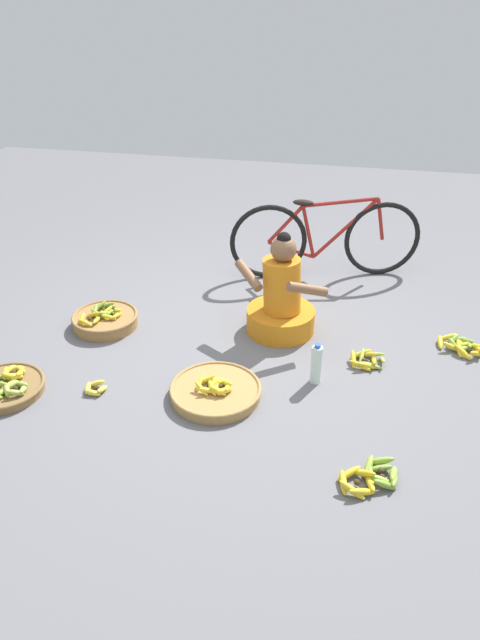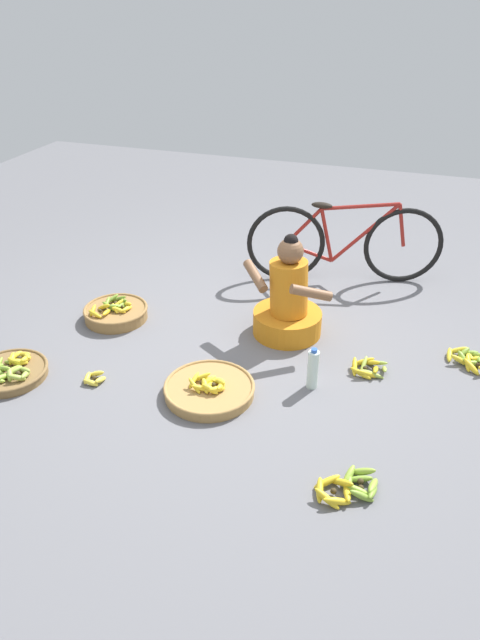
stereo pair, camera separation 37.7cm
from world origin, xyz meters
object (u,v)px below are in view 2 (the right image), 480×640
at_px(banana_basket_near_vendor, 209,389).
at_px(loose_bananas_near_bicycle, 94,378).
at_px(loose_bananas_back_left, 368,368).
at_px(loose_bananas_back_right, 348,487).
at_px(water_bottle, 313,369).
at_px(bicycle_leaning, 344,243).
at_px(banana_basket_front_center, 9,371).
at_px(loose_bananas_mid_left, 471,360).
at_px(banana_basket_mid_right, 116,312).
at_px(vendor_woman_front, 288,303).

distance_m(banana_basket_near_vendor, loose_bananas_near_bicycle, 0.80).
distance_m(loose_bananas_back_left, loose_bananas_back_right, 1.13).
bearing_deg(loose_bananas_near_bicycle, water_bottle, 16.43).
height_order(loose_bananas_near_bicycle, loose_bananas_back_left, loose_bananas_back_left).
bearing_deg(bicycle_leaning, banana_basket_near_vendor, -104.90).
bearing_deg(loose_bananas_near_bicycle, bicycle_leaning, 57.66).
distance_m(bicycle_leaning, banana_basket_front_center, 2.90).
distance_m(loose_bananas_near_bicycle, loose_bananas_back_right, 1.84).
relative_size(loose_bananas_near_bicycle, loose_bananas_back_left, 0.59).
bearing_deg(banana_basket_front_center, loose_bananas_mid_left, 21.43).
xyz_separation_m(banana_basket_near_vendor, banana_basket_front_center, (-1.36, -0.25, -0.00)).
relative_size(bicycle_leaning, loose_bananas_back_right, 4.81).
distance_m(banana_basket_mid_right, water_bottle, 1.72).
xyz_separation_m(banana_basket_mid_right, banana_basket_front_center, (-0.30, -0.93, -0.02)).
height_order(bicycle_leaning, loose_bananas_near_bicycle, bicycle_leaning).
height_order(banana_basket_mid_right, loose_bananas_back_right, banana_basket_mid_right).
xyz_separation_m(loose_bananas_mid_left, loose_bananas_near_bicycle, (-2.40, -1.03, -0.01)).
distance_m(vendor_woman_front, loose_bananas_mid_left, 1.35).
height_order(loose_bananas_near_bicycle, loose_bananas_back_right, loose_bananas_back_right).
bearing_deg(loose_bananas_mid_left, water_bottle, -148.22).
distance_m(bicycle_leaning, loose_bananas_near_bicycle, 2.46).
relative_size(vendor_woman_front, bicycle_leaning, 0.49).
xyz_separation_m(loose_bananas_near_bicycle, loose_bananas_back_right, (1.79, -0.42, 0.01)).
relative_size(banana_basket_front_center, loose_bananas_mid_left, 1.56).
distance_m(loose_bananas_back_left, water_bottle, 0.45).
bearing_deg(loose_bananas_mid_left, loose_bananas_back_right, -113.01).
distance_m(banana_basket_mid_right, loose_bananas_back_left, 2.01).
relative_size(banana_basket_mid_right, water_bottle, 1.69).
bearing_deg(vendor_woman_front, loose_bananas_near_bicycle, -136.27).
bearing_deg(banana_basket_mid_right, loose_bananas_back_right, -30.67).
relative_size(banana_basket_near_vendor, loose_bananas_near_bicycle, 3.93).
bearing_deg(banana_basket_mid_right, bicycle_leaning, 38.66).
relative_size(banana_basket_near_vendor, banana_basket_front_center, 1.15).
distance_m(loose_bananas_mid_left, loose_bananas_near_bicycle, 2.62).
relative_size(vendor_woman_front, loose_bananas_back_left, 3.14).
relative_size(banana_basket_front_center, loose_bananas_near_bicycle, 3.41).
bearing_deg(banana_basket_front_center, banana_basket_near_vendor, 10.54).
relative_size(loose_bananas_near_bicycle, water_bottle, 0.51).
bearing_deg(banana_basket_mid_right, loose_bananas_mid_left, 5.08).
bearing_deg(vendor_woman_front, banana_basket_near_vendor, -107.35).
xyz_separation_m(vendor_woman_front, banana_basket_near_vendor, (-0.28, -0.90, -0.21)).
bearing_deg(loose_bananas_near_bicycle, banana_basket_mid_right, 108.91).
relative_size(vendor_woman_front, banana_basket_mid_right, 1.59).
relative_size(loose_bananas_back_right, water_bottle, 1.14).
height_order(vendor_woman_front, banana_basket_near_vendor, vendor_woman_front).
bearing_deg(loose_bananas_back_right, loose_bananas_mid_left, 66.99).
relative_size(banana_basket_mid_right, loose_bananas_mid_left, 1.53).
bearing_deg(banana_basket_near_vendor, loose_bananas_back_right, -28.58).
distance_m(vendor_woman_front, loose_bananas_back_right, 1.63).
height_order(bicycle_leaning, banana_basket_mid_right, bicycle_leaning).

